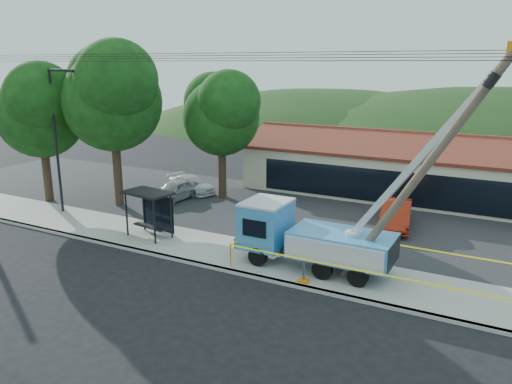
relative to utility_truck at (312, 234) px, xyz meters
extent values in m
plane|color=black|center=(-3.32, -4.17, -1.73)|extent=(120.00, 120.00, 0.00)
cube|color=#ACABA1|center=(-3.32, -2.07, -1.66)|extent=(60.00, 0.25, 0.15)
cube|color=#ACABA1|center=(-3.32, -0.17, -1.66)|extent=(60.00, 4.00, 0.15)
cube|color=#28282B|center=(-3.32, 7.83, -1.68)|extent=(60.00, 12.00, 0.10)
cube|color=beige|center=(0.68, 15.83, -0.03)|extent=(22.00, 8.00, 3.40)
cube|color=black|center=(0.68, 11.81, -0.30)|extent=(18.04, 0.08, 2.21)
cube|color=maroon|center=(0.68, 13.83, 2.17)|extent=(22.50, 4.53, 1.52)
cube|color=maroon|center=(0.68, 17.83, 2.17)|extent=(22.50, 4.53, 1.52)
cube|color=maroon|center=(0.68, 15.83, 2.82)|extent=(22.50, 0.30, 0.25)
cylinder|color=black|center=(-17.32, 0.83, 2.77)|extent=(0.16, 0.16, 9.00)
cylinder|color=black|center=(-16.42, 0.83, 7.17)|extent=(1.80, 0.14, 0.14)
cube|color=black|center=(-15.52, 0.83, 7.12)|extent=(0.50, 0.22, 0.15)
cylinder|color=#332316|center=(-15.32, 3.83, 0.80)|extent=(0.56, 0.56, 5.06)
sphere|color=#14380F|center=(-15.32, 3.83, 5.17)|extent=(6.30, 6.30, 6.30)
sphere|color=#14380F|center=(-16.58, 4.67, 6.32)|extent=(5.04, 5.04, 5.04)
sphere|color=#14380F|center=(-14.06, 2.99, 6.55)|extent=(5.04, 5.04, 5.04)
cylinder|color=#332316|center=(-20.32, 2.33, 0.47)|extent=(0.56, 0.56, 4.40)
sphere|color=#14380F|center=(-20.32, 2.33, 4.27)|extent=(5.70, 5.70, 5.70)
sphere|color=#14380F|center=(-21.46, 3.09, 5.27)|extent=(4.56, 4.56, 4.56)
sphere|color=#14380F|center=(-19.18, 1.57, 5.47)|extent=(4.56, 4.56, 4.56)
cylinder|color=#332316|center=(-10.32, 8.83, 0.36)|extent=(0.56, 0.56, 4.18)
sphere|color=#14380F|center=(-10.32, 8.83, 3.97)|extent=(5.25, 5.25, 5.25)
sphere|color=#14380F|center=(-11.37, 9.53, 4.92)|extent=(4.20, 4.20, 4.20)
sphere|color=#14380F|center=(-9.27, 8.13, 5.11)|extent=(4.20, 4.20, 4.20)
ellipsoid|color=#173C16|center=(-18.32, 50.83, -1.73)|extent=(78.40, 56.00, 28.00)
ellipsoid|color=#173C16|center=(6.68, 50.83, -1.73)|extent=(89.60, 64.00, 32.00)
cylinder|color=black|center=(-3.32, -1.07, 7.67)|extent=(60.00, 0.02, 0.02)
cylinder|color=black|center=(-3.32, -0.57, 7.79)|extent=(60.00, 0.02, 0.02)
cylinder|color=black|center=(-3.32, -0.07, 7.91)|extent=(60.00, 0.02, 0.02)
cylinder|color=black|center=(-3.32, 0.33, 8.03)|extent=(60.00, 0.02, 0.02)
cylinder|color=black|center=(-2.26, -1.05, -1.13)|extent=(0.90, 0.30, 0.90)
cylinder|color=black|center=(-2.26, 1.05, -1.13)|extent=(0.90, 0.30, 0.90)
cylinder|color=black|center=(0.93, -1.05, -1.13)|extent=(0.90, 0.30, 0.90)
cylinder|color=black|center=(0.93, 1.05, -1.13)|extent=(0.90, 0.30, 0.90)
cylinder|color=black|center=(2.53, -1.05, -1.13)|extent=(0.90, 0.30, 0.90)
cylinder|color=black|center=(2.53, 1.05, -1.13)|extent=(0.90, 0.30, 0.90)
cube|color=black|center=(0.33, 0.00, -0.88)|extent=(6.58, 1.00, 0.25)
cube|color=#378DC5|center=(-2.36, 0.00, 0.11)|extent=(1.99, 2.39, 2.09)
cube|color=silver|center=(-2.36, 0.00, 1.21)|extent=(1.99, 2.39, 0.12)
cube|color=black|center=(-3.31, 0.00, 0.26)|extent=(0.08, 1.79, 0.90)
cube|color=gray|center=(-3.41, 0.00, -0.69)|extent=(0.15, 2.29, 0.50)
cube|color=#378DC5|center=(1.43, 0.00, -0.29)|extent=(4.58, 2.39, 1.20)
cylinder|color=silver|center=(1.93, 0.00, 0.16)|extent=(0.70, 0.70, 0.60)
cube|color=silver|center=(4.66, 0.00, 4.24)|extent=(5.70, 0.28, 7.83)
cube|color=gray|center=(4.96, 0.00, 4.49)|extent=(3.43, 0.18, 4.70)
cube|color=orange|center=(0.33, -1.69, -1.54)|extent=(0.45, 0.45, 0.08)
cube|color=orange|center=(2.92, 1.70, -1.54)|extent=(0.45, 0.45, 0.08)
cylinder|color=brown|center=(4.51, -0.31, 3.25)|extent=(6.06, 0.35, 9.83)
cube|color=brown|center=(6.95, -0.31, 7.33)|extent=(0.18, 1.95, 0.18)
cylinder|color=black|center=(6.74, 0.23, 7.01)|extent=(0.61, 0.39, 0.66)
cylinder|color=black|center=(6.74, -0.85, 7.01)|extent=(0.61, 0.39, 0.66)
cylinder|color=black|center=(-10.50, -0.72, -0.38)|extent=(0.11, 0.11, 2.41)
cylinder|color=black|center=(-8.32, -1.05, -0.38)|extent=(0.11, 0.11, 2.41)
cylinder|color=black|center=(-10.32, 0.48, -0.38)|extent=(0.11, 0.11, 2.41)
cylinder|color=black|center=(-8.14, 0.14, -0.38)|extent=(0.11, 0.11, 2.41)
cube|color=black|center=(-9.32, -0.29, 0.88)|extent=(2.82, 1.98, 0.12)
cube|color=black|center=(-9.22, 0.36, -0.38)|extent=(2.39, 0.41, 2.01)
cube|color=black|center=(-9.32, -0.29, -1.03)|extent=(2.24, 0.73, 0.08)
cylinder|color=orange|center=(-3.33, -1.72, -1.04)|extent=(0.06, 0.06, 1.08)
cylinder|color=orange|center=(-3.33, 1.95, -1.04)|extent=(0.06, 0.06, 1.08)
cube|color=#FFF00D|center=(2.88, -1.72, -0.56)|extent=(12.43, 0.01, 0.06)
cube|color=#FFF00D|center=(2.88, 1.95, -0.56)|extent=(12.43, 0.01, 0.06)
cube|color=#FFF00D|center=(-3.33, 0.11, -0.56)|extent=(0.01, 3.67, 0.06)
imported|color=#ACAFB3|center=(-12.71, 6.48, -1.73)|extent=(1.70, 4.02, 1.36)
imported|color=maroon|center=(2.07, 7.79, -1.73)|extent=(2.40, 4.85, 1.53)
imported|color=silver|center=(-12.94, 8.76, -1.73)|extent=(4.51, 2.89, 1.22)
camera|label=1|loc=(7.89, -20.21, 7.61)|focal=35.00mm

